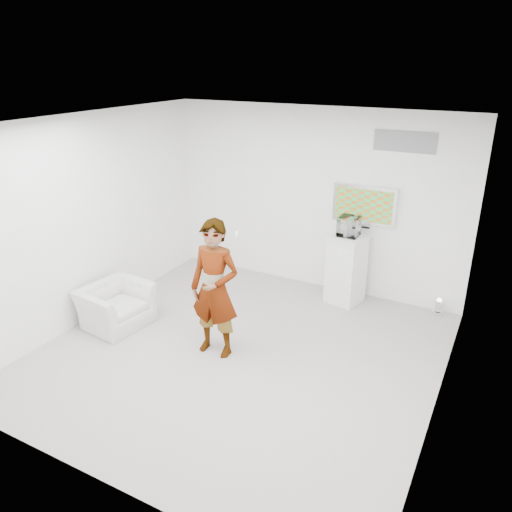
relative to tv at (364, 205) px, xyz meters
The scene contains 10 objects.
room 2.59m from the tv, 109.13° to the right, with size 5.01×5.01×3.00m.
tv is the anchor object (origin of this frame).
logo_decal 1.12m from the tv, ahead, with size 0.90×0.02×0.30m, color gray.
person 2.88m from the tv, 114.12° to the right, with size 0.67×0.44×1.85m, color silver.
armchair 4.07m from the tv, 137.15° to the right, with size 0.93×0.82×0.61m, color silver.
pedestal 1.05m from the tv, 110.35° to the right, with size 0.54×0.54×1.12m, color white.
floor_uplight 1.93m from the tv, ahead, with size 0.17×0.17×0.26m, color white.
vitrine 0.44m from the tv, 110.35° to the right, with size 0.30×0.30×0.30m, color white.
console 0.47m from the tv, 110.35° to the right, with size 0.05×0.17×0.23m, color white.
wii_remote 2.57m from the tv, 110.67° to the right, with size 0.03×0.13×0.03m, color white.
Camera 1 is at (2.88, -4.95, 3.71)m, focal length 35.00 mm.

